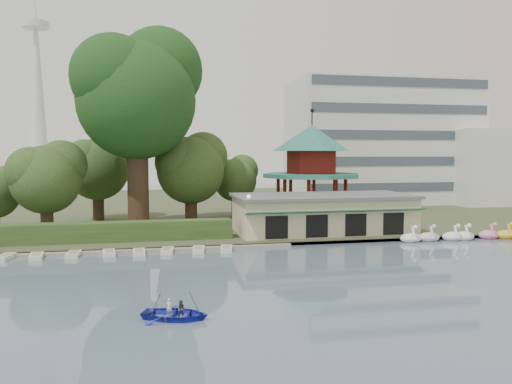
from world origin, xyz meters
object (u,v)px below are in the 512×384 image
object	(u,v)px
boathouse	(323,213)
big_tree	(138,90)
pavilion	(312,162)
dock	(100,251)
rowboat_with_passengers	(175,309)

from	to	relation	value
boathouse	big_tree	world-z (taller)	big_tree
boathouse	pavilion	world-z (taller)	pavilion
dock	boathouse	bearing A→B (deg)	12.24
big_tree	rowboat_with_passengers	size ratio (longest dim) A/B	3.80
pavilion	big_tree	world-z (taller)	big_tree
boathouse	rowboat_with_passengers	size ratio (longest dim) A/B	3.19
pavilion	dock	bearing A→B (deg)	-148.34
dock	big_tree	size ratio (longest dim) A/B	1.53
dock	rowboat_with_passengers	distance (m)	19.75
boathouse	pavilion	xyz separation A→B (m)	(2.00, 10.03, 5.11)
dock	pavilion	world-z (taller)	pavilion
pavilion	rowboat_with_passengers	size ratio (longest dim) A/B	2.31
dock	pavilion	distance (m)	29.14
pavilion	boathouse	bearing A→B (deg)	-101.28
dock	big_tree	distance (m)	19.09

